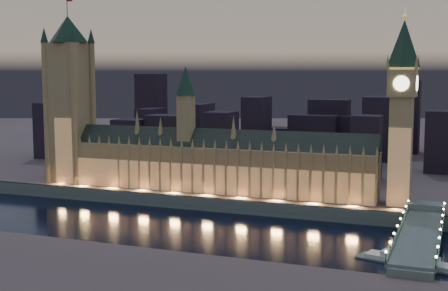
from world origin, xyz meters
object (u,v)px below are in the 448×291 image
(palace_of_westminster, at_px, (214,162))
(elizabeth_tower, at_px, (402,96))
(westminster_bridge, at_px, (420,240))
(river_boat, at_px, (410,261))
(victoria_tower, at_px, (69,91))

(palace_of_westminster, bearing_deg, elizabeth_tower, 0.09)
(westminster_bridge, bearing_deg, river_boat, -97.94)
(victoria_tower, xyz_separation_m, westminster_bridge, (233.90, -65.37, -63.47))
(victoria_tower, height_order, westminster_bridge, victoria_tower)
(palace_of_westminster, relative_size, river_boat, 4.22)
(victoria_tower, height_order, river_boat, victoria_tower)
(elizabeth_tower, height_order, river_boat, elizabeth_tower)
(elizabeth_tower, height_order, westminster_bridge, elizabeth_tower)
(river_boat, bearing_deg, victoria_tower, 159.72)
(palace_of_westminster, relative_size, victoria_tower, 1.63)
(westminster_bridge, distance_m, river_boat, 20.72)
(victoria_tower, bearing_deg, westminster_bridge, -15.61)
(elizabeth_tower, bearing_deg, river_boat, -81.28)
(elizabeth_tower, bearing_deg, victoria_tower, 180.00)
(victoria_tower, relative_size, river_boat, 2.59)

